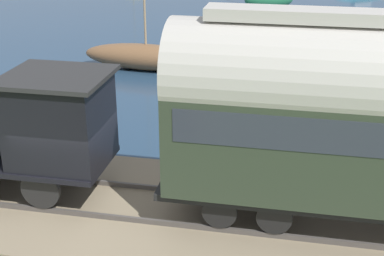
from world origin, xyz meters
The scene contains 4 objects.
ground_plane centered at (0.00, 0.00, 0.00)m, with size 200.00×200.00×0.00m, color #476033.
rail_embankment centered at (0.27, 0.00, 0.27)m, with size 4.83×56.00×0.65m.
steam_locomotive centered at (0.27, 1.88, 2.29)m, with size 2.08×6.47×3.53m.
sailboat_brown centered at (12.64, 1.95, 0.61)m, with size 1.96×6.09×5.49m.
Camera 1 is at (-10.18, -4.70, 7.12)m, focal length 50.00 mm.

